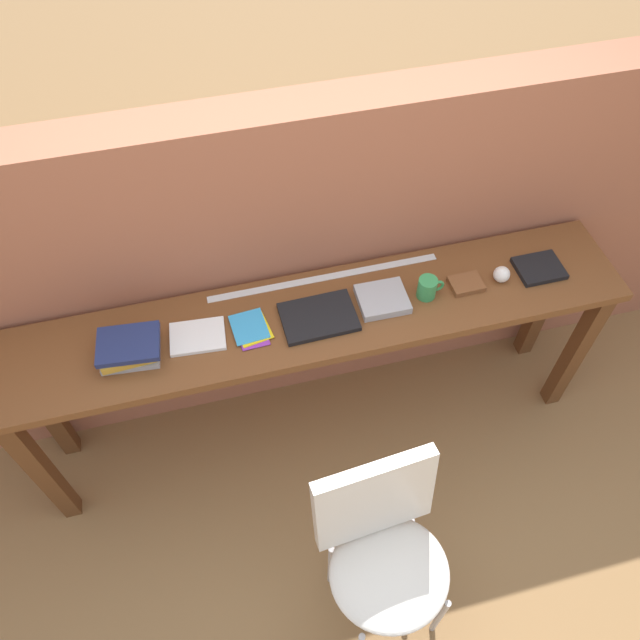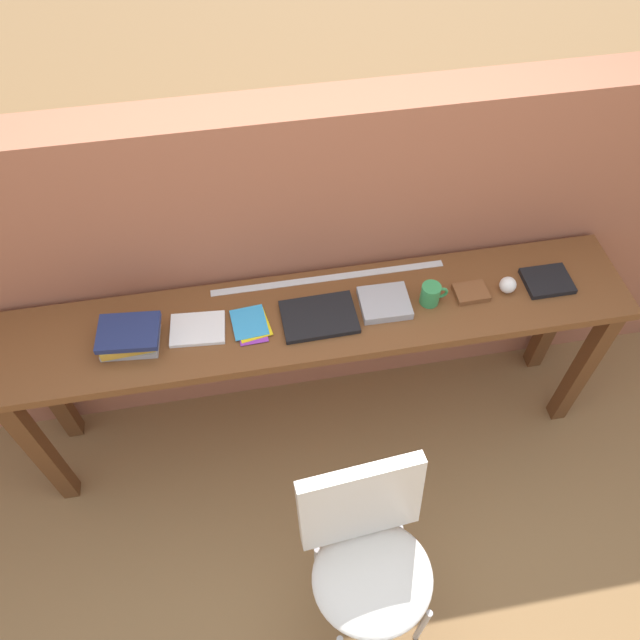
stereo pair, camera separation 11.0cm
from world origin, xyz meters
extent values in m
plane|color=olive|center=(0.00, 0.00, 0.00)|extent=(40.00, 40.00, 0.00)
cube|color=#9E5B42|center=(0.00, 0.64, 0.79)|extent=(6.00, 0.20, 1.59)
cube|color=brown|center=(0.00, 0.30, 0.86)|extent=(2.50, 0.44, 0.04)
cube|color=#5B341A|center=(-1.19, 0.14, 0.42)|extent=(0.07, 0.07, 0.84)
cube|color=#5B341A|center=(1.19, 0.14, 0.42)|extent=(0.07, 0.07, 0.84)
cube|color=#5B341A|center=(-1.19, 0.46, 0.42)|extent=(0.07, 0.07, 0.84)
cube|color=#5B341A|center=(1.19, 0.46, 0.42)|extent=(0.07, 0.07, 0.84)
ellipsoid|color=silver|center=(0.04, -0.59, 0.45)|extent=(0.47, 0.45, 0.08)
cube|color=silver|center=(0.03, -0.40, 0.69)|extent=(0.45, 0.14, 0.40)
cylinder|color=#B2B2B7|center=(0.22, -0.73, 0.21)|extent=(0.02, 0.02, 0.41)
cylinder|color=#B2B2B7|center=(-0.13, -0.45, 0.21)|extent=(0.02, 0.02, 0.41)
cylinder|color=#B2B2B7|center=(0.20, -0.42, 0.21)|extent=(0.02, 0.02, 0.41)
cube|color=#9E9EA3|center=(-0.71, 0.28, 0.89)|extent=(0.22, 0.17, 0.03)
cube|color=gold|center=(-0.72, 0.28, 0.92)|extent=(0.20, 0.17, 0.04)
cube|color=navy|center=(-0.71, 0.28, 0.95)|extent=(0.24, 0.19, 0.02)
cube|color=white|center=(-0.46, 0.30, 0.89)|extent=(0.22, 0.17, 0.02)
cube|color=green|center=(-0.27, 0.29, 0.88)|extent=(0.12, 0.15, 0.00)
cube|color=purple|center=(-0.26, 0.28, 0.88)|extent=(0.11, 0.17, 0.00)
cube|color=yellow|center=(-0.26, 0.28, 0.89)|extent=(0.15, 0.16, 0.00)
cube|color=#3399D8|center=(-0.27, 0.29, 0.89)|extent=(0.14, 0.16, 0.00)
cube|color=black|center=(0.00, 0.27, 0.89)|extent=(0.29, 0.21, 0.02)
cube|color=#9E9EA3|center=(0.26, 0.29, 0.90)|extent=(0.19, 0.17, 0.03)
cylinder|color=#338C4C|center=(0.44, 0.28, 0.93)|extent=(0.08, 0.08, 0.09)
torus|color=#338C4C|center=(0.49, 0.28, 0.93)|extent=(0.06, 0.01, 0.06)
cube|color=brown|center=(0.62, 0.29, 0.89)|extent=(0.13, 0.10, 0.02)
sphere|color=silver|center=(0.76, 0.28, 0.91)|extent=(0.07, 0.07, 0.07)
cube|color=black|center=(0.94, 0.29, 0.89)|extent=(0.19, 0.15, 0.02)
cube|color=silver|center=(0.07, 0.47, 0.88)|extent=(0.96, 0.03, 0.00)
camera|label=1|loc=(-0.36, -1.15, 2.79)|focal=35.00mm
camera|label=2|loc=(-0.25, -1.18, 2.79)|focal=35.00mm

